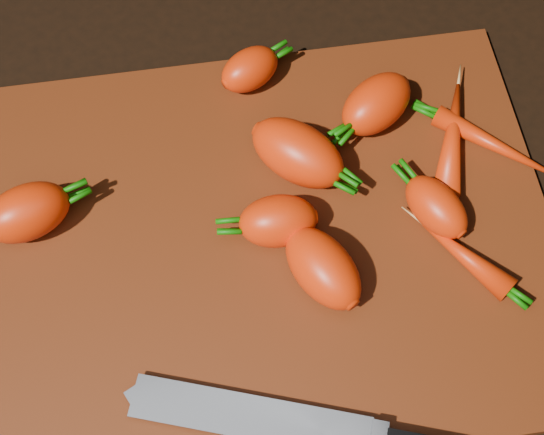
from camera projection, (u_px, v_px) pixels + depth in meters
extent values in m
cube|color=black|center=(274.00, 244.00, 0.69)|extent=(2.00, 2.00, 0.01)
cube|color=#58210B|center=(274.00, 239.00, 0.68)|extent=(0.50, 0.40, 0.01)
ellipsoid|color=red|center=(27.00, 212.00, 0.66)|extent=(0.09, 0.07, 0.05)
ellipsoid|color=red|center=(278.00, 221.00, 0.65)|extent=(0.07, 0.05, 0.05)
ellipsoid|color=red|center=(298.00, 153.00, 0.68)|extent=(0.10, 0.10, 0.05)
ellipsoid|color=red|center=(323.00, 268.00, 0.63)|extent=(0.08, 0.10, 0.05)
ellipsoid|color=red|center=(376.00, 104.00, 0.71)|extent=(0.09, 0.08, 0.05)
ellipsoid|color=red|center=(250.00, 69.00, 0.73)|extent=(0.07, 0.06, 0.04)
ellipsoid|color=red|center=(436.00, 207.00, 0.66)|extent=(0.07, 0.08, 0.04)
ellipsoid|color=red|center=(452.00, 137.00, 0.70)|extent=(0.07, 0.12, 0.03)
ellipsoid|color=red|center=(494.00, 144.00, 0.70)|extent=(0.10, 0.09, 0.02)
ellipsoid|color=red|center=(466.00, 257.00, 0.65)|extent=(0.08, 0.09, 0.02)
cube|color=gray|center=(133.00, 395.00, 0.60)|extent=(0.19, 0.10, 0.00)
cube|color=gray|center=(257.00, 418.00, 0.60)|extent=(0.02, 0.03, 0.01)
cube|color=black|center=(333.00, 433.00, 0.59)|extent=(0.11, 0.05, 0.02)
cylinder|color=#B2B2B7|center=(313.00, 427.00, 0.58)|extent=(0.01, 0.01, 0.00)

